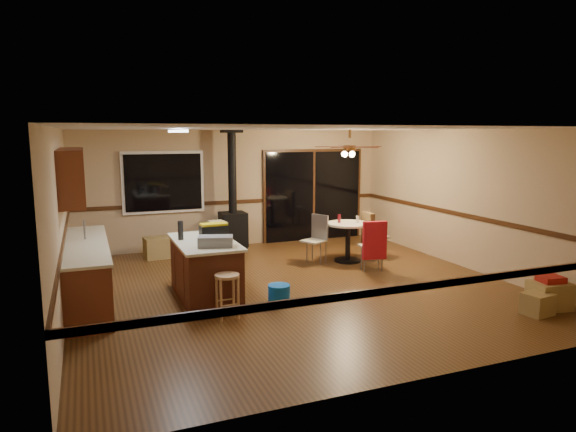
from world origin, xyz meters
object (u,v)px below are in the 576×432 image
chair_left (317,233)px  kitchen_island (205,269)px  toolbox_black (214,233)px  dining_table (348,235)px  toolbox_grey (216,241)px  blue_bucket (279,294)px  box_corner_b (538,304)px  box_corner_a (550,295)px  wood_stove (233,217)px  chair_right (369,230)px  box_under_window (158,248)px  bar_stool (227,296)px  chair_near (374,240)px

chair_left → kitchen_island: bearing=-151.9°
toolbox_black → dining_table: (2.99, 1.20, -0.49)m
toolbox_grey → blue_bucket: (0.90, -0.21, -0.84)m
blue_bucket → box_corner_b: bearing=-29.4°
kitchen_island → toolbox_black: toolbox_black is taller
toolbox_black → box_corner_a: (4.40, -2.35, -0.82)m
wood_stove → chair_right: size_ratio=3.60×
toolbox_grey → box_corner_b: size_ratio=1.30×
toolbox_black → box_under_window: (-0.49, 2.90, -0.80)m
box_corner_b → kitchen_island: bearing=149.3°
bar_stool → dining_table: bearing=35.9°
box_corner_a → toolbox_black: bearing=151.9°
wood_stove → chair_near: wood_stove is taller
bar_stool → blue_bucket: 0.96m
dining_table → blue_bucket: bearing=-139.1°
chair_near → wood_stove: bearing=125.0°
kitchen_island → dining_table: 3.36m
box_corner_b → box_under_window: bearing=130.0°
chair_left → box_corner_b: size_ratio=1.42×
chair_near → bar_stool: bearing=-156.9°
toolbox_grey → box_corner_a: toolbox_grey is taller
box_under_window → blue_bucket: bearing=-69.9°
kitchen_island → box_corner_a: size_ratio=3.24×
wood_stove → box_under_window: 1.72m
box_under_window → box_corner_a: box_under_window is taller
box_corner_a → box_corner_b: size_ratio=1.36×
toolbox_black → box_under_window: size_ratio=0.78×
toolbox_black → bar_stool: size_ratio=0.67×
bar_stool → chair_near: (3.12, 1.33, 0.29)m
blue_bucket → wood_stove: bearing=84.9°
bar_stool → toolbox_black: bearing=86.2°
toolbox_black → chair_right: (3.51, 1.27, -0.42)m
blue_bucket → kitchen_island: bearing=145.1°
toolbox_black → bar_stool: toolbox_black is taller
bar_stool → wood_stove: bearing=73.3°
wood_stove → blue_bucket: (-0.33, -3.73, -0.59)m
blue_bucket → box_corner_b: (3.21, -1.81, 0.01)m
kitchen_island → box_corner_a: (4.55, -2.35, -0.26)m
toolbox_grey → dining_table: bearing=28.5°
dining_table → toolbox_black: bearing=-158.1°
chair_near → toolbox_black: bearing=-174.0°
blue_bucket → box_corner_a: bearing=-25.1°
dining_table → box_corner_b: bearing=-74.3°
blue_bucket → box_under_window: box_under_window is taller
toolbox_grey → box_corner_b: bearing=-26.2°
blue_bucket → box_corner_b: 3.69m
dining_table → chair_left: chair_left is taller
wood_stove → box_under_window: size_ratio=4.72×
blue_bucket → chair_right: chair_right is taller
wood_stove → dining_table: wood_stove is taller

